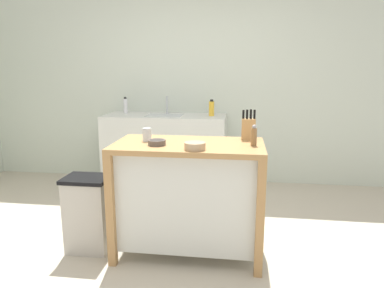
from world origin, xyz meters
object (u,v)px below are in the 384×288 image
at_px(bottle_hand_soap, 212,108).
at_px(sink_faucet, 167,105).
at_px(drinking_cup, 147,135).
at_px(bowl_ceramic_small, 195,146).
at_px(pepper_grinder, 254,136).
at_px(bottle_spray_cleaner, 125,106).
at_px(bowl_ceramic_wide, 157,142).
at_px(knife_block, 248,128).
at_px(trash_bin, 89,214).
at_px(kitchen_island, 189,193).

bearing_deg(bottle_hand_soap, sink_faucet, 165.33).
bearing_deg(drinking_cup, bowl_ceramic_small, -30.59).
height_order(bowl_ceramic_small, pepper_grinder, pepper_grinder).
xyz_separation_m(pepper_grinder, bottle_hand_soap, (-0.45, 1.64, 0.01)).
distance_m(bowl_ceramic_small, bottle_spray_cleaner, 2.26).
xyz_separation_m(drinking_cup, bottle_hand_soap, (0.39, 1.58, 0.04)).
bearing_deg(bowl_ceramic_wide, sink_faucet, 99.29).
bearing_deg(pepper_grinder, knife_block, 98.71).
distance_m(knife_block, sink_faucet, 1.85).
relative_size(bowl_ceramic_small, trash_bin, 0.24).
bearing_deg(trash_bin, bowl_ceramic_wide, -2.80).
distance_m(bowl_ceramic_wide, bowl_ceramic_small, 0.32).
xyz_separation_m(pepper_grinder, sink_faucet, (-1.03, 1.79, 0.03)).
distance_m(kitchen_island, bottle_spray_cleaner, 2.10).
bearing_deg(kitchen_island, bottle_spray_cleaner, 121.67).
bearing_deg(kitchen_island, bowl_ceramic_small, -70.02).
height_order(bowl_ceramic_wide, pepper_grinder, pepper_grinder).
distance_m(knife_block, drinking_cup, 0.82).
xyz_separation_m(bowl_ceramic_wide, trash_bin, (-0.59, 0.03, -0.62)).
relative_size(bowl_ceramic_small, sink_faucet, 0.69).
relative_size(bottle_hand_soap, bottle_spray_cleaner, 0.96).
relative_size(bowl_ceramic_wide, bowl_ceramic_small, 0.89).
bearing_deg(kitchen_island, pepper_grinder, -2.96).
relative_size(drinking_cup, sink_faucet, 0.47).
bearing_deg(bottle_spray_cleaner, bottle_hand_soap, -6.08).
xyz_separation_m(bowl_ceramic_small, trash_bin, (-0.90, 0.14, -0.63)).
distance_m(knife_block, bowl_ceramic_wide, 0.76).
height_order(kitchen_island, bottle_hand_soap, bottle_hand_soap).
xyz_separation_m(trash_bin, bottle_hand_soap, (0.87, 1.69, 0.69)).
height_order(knife_block, bottle_spray_cleaner, knife_block).
height_order(trash_bin, bottle_hand_soap, bottle_hand_soap).
distance_m(pepper_grinder, trash_bin, 1.48).
bearing_deg(bowl_ceramic_wide, bottle_spray_cleaner, 114.68).
distance_m(drinking_cup, bottle_spray_cleaner, 1.85).
distance_m(bowl_ceramic_wide, drinking_cup, 0.18).
xyz_separation_m(knife_block, sink_faucet, (-0.99, 1.56, 0.01)).
relative_size(pepper_grinder, bottle_hand_soap, 0.80).
bearing_deg(trash_bin, bottle_hand_soap, 62.80).
relative_size(knife_block, pepper_grinder, 1.53).
xyz_separation_m(bowl_ceramic_small, drinking_cup, (-0.41, 0.25, 0.02)).
height_order(bowl_ceramic_small, bottle_spray_cleaner, bottle_spray_cleaner).
bearing_deg(pepper_grinder, sink_faucet, 119.83).
xyz_separation_m(bottle_hand_soap, bottle_spray_cleaner, (-1.12, 0.12, 0.00)).
relative_size(bowl_ceramic_small, bottle_spray_cleaner, 0.72).
bearing_deg(bowl_ceramic_wide, drinking_cup, 129.48).
bearing_deg(pepper_grinder, bottle_spray_cleaner, 131.65).
distance_m(bowl_ceramic_small, trash_bin, 1.10).
xyz_separation_m(knife_block, trash_bin, (-1.28, -0.28, -0.69)).
relative_size(drinking_cup, bottle_hand_soap, 0.52).
xyz_separation_m(bowl_ceramic_small, pepper_grinder, (0.42, 0.19, 0.05)).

